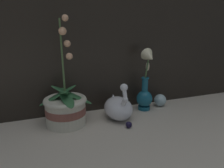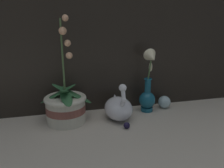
{
  "view_description": "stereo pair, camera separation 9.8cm",
  "coord_description": "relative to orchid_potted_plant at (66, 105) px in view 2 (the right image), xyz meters",
  "views": [
    {
      "loc": [
        -0.35,
        -0.76,
        0.45
      ],
      "look_at": [
        -0.03,
        0.13,
        0.17
      ],
      "focal_mm": 35.0,
      "sensor_mm": 36.0,
      "label": 1
    },
    {
      "loc": [
        -0.26,
        -0.79,
        0.45
      ],
      "look_at": [
        -0.03,
        0.13,
        0.17
      ],
      "focal_mm": 35.0,
      "sensor_mm": 36.0,
      "label": 2
    }
  ],
  "objects": [
    {
      "name": "glass_bauble",
      "position": [
        0.25,
        -0.13,
        -0.06
      ],
      "size": [
        0.03,
        0.03,
        0.03
      ],
      "color": "#191433",
      "rests_on": "ground_plane"
    },
    {
      "name": "orchid_potted_plant",
      "position": [
        0.0,
        0.0,
        0.0
      ],
      "size": [
        0.24,
        0.25,
        0.47
      ],
      "color": "beige",
      "rests_on": "ground_plane"
    },
    {
      "name": "swan_figurine",
      "position": [
        0.24,
        -0.02,
        -0.02
      ],
      "size": [
        0.13,
        0.2,
        0.19
      ],
      "color": "white",
      "rests_on": "ground_plane"
    },
    {
      "name": "blue_vase",
      "position": [
        0.41,
        0.02,
        0.04
      ],
      "size": [
        0.08,
        0.11,
        0.32
      ],
      "color": "#195B75",
      "rests_on": "ground_plane"
    },
    {
      "name": "glass_sphere",
      "position": [
        0.51,
        0.04,
        -0.05
      ],
      "size": [
        0.07,
        0.07,
        0.07
      ],
      "color": "silver",
      "rests_on": "ground_plane"
    },
    {
      "name": "ground_plane",
      "position": [
        0.24,
        -0.16,
        -0.08
      ],
      "size": [
        2.8,
        2.8,
        0.0
      ],
      "primitive_type": "plane",
      "color": "#BCB2A3"
    }
  ]
}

